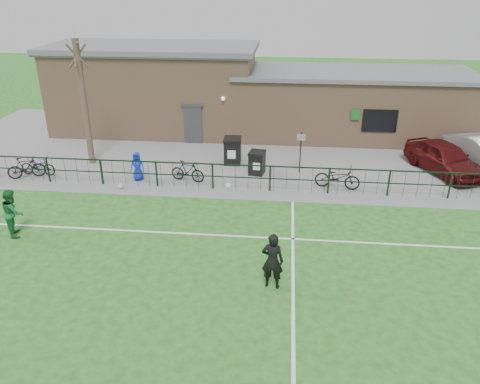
# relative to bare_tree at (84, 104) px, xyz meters

# --- Properties ---
(ground) EXTENTS (90.00, 90.00, 0.00)m
(ground) POSITION_rel_bare_tree_xyz_m (8.00, -10.50, -3.00)
(ground) COLOR #1D581A
(ground) RESTS_ON ground
(paving_strip) EXTENTS (34.00, 13.00, 0.02)m
(paving_strip) POSITION_rel_bare_tree_xyz_m (8.00, 3.00, -2.99)
(paving_strip) COLOR slate
(paving_strip) RESTS_ON ground
(pitch_line_touch) EXTENTS (28.00, 0.10, 0.01)m
(pitch_line_touch) POSITION_rel_bare_tree_xyz_m (8.00, -2.70, -3.00)
(pitch_line_touch) COLOR white
(pitch_line_touch) RESTS_ON ground
(pitch_line_mid) EXTENTS (28.00, 0.10, 0.01)m
(pitch_line_mid) POSITION_rel_bare_tree_xyz_m (8.00, -6.50, -3.00)
(pitch_line_mid) COLOR white
(pitch_line_mid) RESTS_ON ground
(pitch_line_perp) EXTENTS (0.10, 16.00, 0.01)m
(pitch_line_perp) POSITION_rel_bare_tree_xyz_m (10.00, -10.50, -3.00)
(pitch_line_perp) COLOR white
(pitch_line_perp) RESTS_ON ground
(perimeter_fence) EXTENTS (28.00, 0.10, 1.20)m
(perimeter_fence) POSITION_rel_bare_tree_xyz_m (8.00, -2.50, -2.40)
(perimeter_fence) COLOR black
(perimeter_fence) RESTS_ON ground
(bare_tree) EXTENTS (0.30, 0.30, 6.00)m
(bare_tree) POSITION_rel_bare_tree_xyz_m (0.00, 0.00, 0.00)
(bare_tree) COLOR #4B382D
(bare_tree) RESTS_ON ground
(wheelie_bin_left) EXTENTS (0.79, 0.86, 1.01)m
(wheelie_bin_left) POSITION_rel_bare_tree_xyz_m (8.31, -0.58, -2.47)
(wheelie_bin_left) COLOR black
(wheelie_bin_left) RESTS_ON paving_strip
(wheelie_bin_right) EXTENTS (0.84, 0.95, 1.22)m
(wheelie_bin_right) POSITION_rel_bare_tree_xyz_m (7.01, 0.67, -2.37)
(wheelie_bin_right) COLOR black
(wheelie_bin_right) RESTS_ON paving_strip
(sign_post) EXTENTS (0.08, 0.08, 2.00)m
(sign_post) POSITION_rel_bare_tree_xyz_m (10.31, -0.25, -1.98)
(sign_post) COLOR black
(sign_post) RESTS_ON paving_strip
(car_maroon) EXTENTS (3.35, 4.68, 1.48)m
(car_maroon) POSITION_rel_bare_tree_xyz_m (17.08, 0.43, -2.24)
(car_maroon) COLOR #430C0C
(car_maroon) RESTS_ON paving_strip
(bicycle_b) EXTENTS (1.71, 1.13, 1.00)m
(bicycle_b) POSITION_rel_bare_tree_xyz_m (-2.23, -2.16, -2.48)
(bicycle_b) COLOR black
(bicycle_b) RESTS_ON paving_strip
(bicycle_c) EXTENTS (1.71, 0.65, 0.88)m
(bicycle_c) POSITION_rel_bare_tree_xyz_m (-1.89, -1.77, -2.54)
(bicycle_c) COLOR black
(bicycle_c) RESTS_ON paving_strip
(bicycle_d) EXTENTS (1.67, 0.82, 0.97)m
(bicycle_d) POSITION_rel_bare_tree_xyz_m (5.24, -1.81, -2.50)
(bicycle_d) COLOR black
(bicycle_d) RESTS_ON paving_strip
(bicycle_e) EXTENTS (2.05, 1.02, 1.03)m
(bicycle_e) POSITION_rel_bare_tree_xyz_m (11.92, -1.92, -2.47)
(bicycle_e) COLOR black
(bicycle_e) RESTS_ON paving_strip
(spectator_child) EXTENTS (0.66, 0.44, 1.33)m
(spectator_child) POSITION_rel_bare_tree_xyz_m (2.95, -1.88, -2.31)
(spectator_child) COLOR #142EBB
(spectator_child) RESTS_ON paving_strip
(goalkeeper_kick) EXTENTS (2.12, 3.24, 2.09)m
(goalkeeper_kick) POSITION_rel_bare_tree_xyz_m (9.32, -9.30, -2.07)
(goalkeeper_kick) COLOR black
(goalkeeper_kick) RESTS_ON ground
(outfield_player) EXTENTS (0.98, 1.06, 1.75)m
(outfield_player) POSITION_rel_bare_tree_xyz_m (0.02, -7.11, -2.12)
(outfield_player) COLOR #1B612F
(outfield_player) RESTS_ON ground
(ball_ground) EXTENTS (0.24, 0.24, 0.24)m
(ball_ground) POSITION_rel_bare_tree_xyz_m (2.45, -2.90, -2.88)
(ball_ground) COLOR silver
(ball_ground) RESTS_ON ground
(clubhouse) EXTENTS (24.25, 5.40, 4.96)m
(clubhouse) POSITION_rel_bare_tree_xyz_m (7.12, 6.00, -0.78)
(clubhouse) COLOR tan
(clubhouse) RESTS_ON ground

